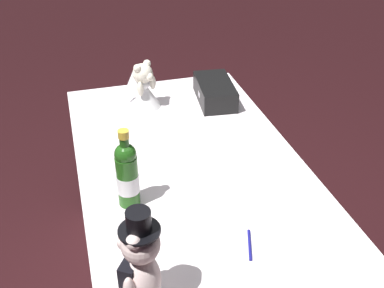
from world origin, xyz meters
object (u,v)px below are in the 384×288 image
object	(u,v)px
teddy_bear_bride	(141,86)
teddy_bear_groom	(140,264)
signing_pen	(250,243)
champagne_bottle	(127,174)
gift_case_black	(215,92)

from	to	relation	value
teddy_bear_bride	teddy_bear_groom	bearing A→B (deg)	-10.77
teddy_bear_groom	signing_pen	xyz separation A→B (m)	(-0.11, 0.36, -0.13)
champagne_bottle	gift_case_black	xyz separation A→B (m)	(-0.65, 0.52, -0.08)
signing_pen	teddy_bear_bride	bearing A→B (deg)	-171.64
teddy_bear_bride	champagne_bottle	size ratio (longest dim) A/B	0.76
teddy_bear_groom	teddy_bear_bride	bearing A→B (deg)	169.23
teddy_bear_groom	signing_pen	size ratio (longest dim) A/B	2.41
teddy_bear_groom	signing_pen	distance (m)	0.40
teddy_bear_groom	teddy_bear_bride	size ratio (longest dim) A/B	1.40
teddy_bear_groom	champagne_bottle	world-z (taller)	teddy_bear_groom
champagne_bottle	signing_pen	world-z (taller)	champagne_bottle
teddy_bear_groom	champagne_bottle	xyz separation A→B (m)	(-0.41, 0.03, -0.01)
signing_pen	gift_case_black	world-z (taller)	gift_case_black
signing_pen	gift_case_black	size ratio (longest dim) A/B	0.41
teddy_bear_groom	champagne_bottle	distance (m)	0.41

